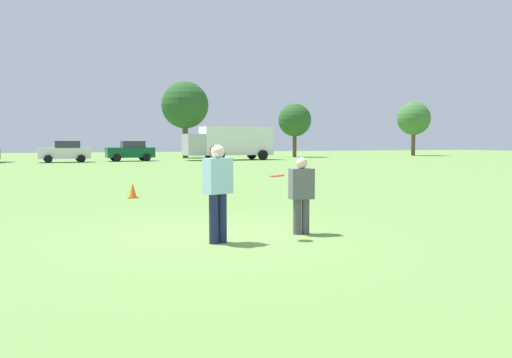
{
  "coord_description": "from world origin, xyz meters",
  "views": [
    {
      "loc": [
        -2.91,
        -9.35,
        1.76
      ],
      "look_at": [
        0.95,
        0.52,
        1.01
      ],
      "focal_mm": 37.17,
      "sensor_mm": 36.0,
      "label": 1
    }
  ],
  "objects": [
    {
      "name": "ground_plane",
      "position": [
        0.0,
        0.0,
        0.0
      ],
      "size": [
        161.66,
        161.66,
        0.0
      ],
      "primitive_type": "plane",
      "color": "#6B9347"
    },
    {
      "name": "player_thrower",
      "position": [
        -0.21,
        -0.63,
        0.96
      ],
      "size": [
        0.53,
        0.4,
        1.71
      ],
      "color": "#1E234C",
      "rests_on": "ground"
    },
    {
      "name": "player_defender",
      "position": [
        1.54,
        -0.35,
        0.82
      ],
      "size": [
        0.46,
        0.29,
        1.47
      ],
      "color": "#4C4C51",
      "rests_on": "ground"
    },
    {
      "name": "frisbee",
      "position": [
        0.88,
        -0.68,
        1.15
      ],
      "size": [
        0.27,
        0.27,
        0.06
      ],
      "color": "#E54C33"
    },
    {
      "name": "traffic_cone",
      "position": [
        -0.5,
        7.41,
        0.23
      ],
      "size": [
        0.32,
        0.32,
        0.48
      ],
      "color": "#D8590C",
      "rests_on": "ground"
    },
    {
      "name": "parked_car_near_right",
      "position": [
        -1.65,
        38.48,
        0.92
      ],
      "size": [
        4.26,
        2.33,
        1.82
      ],
      "color": "silver",
      "rests_on": "ground"
    },
    {
      "name": "parked_car_far_right",
      "position": [
        3.99,
        39.38,
        0.92
      ],
      "size": [
        4.26,
        2.33,
        1.82
      ],
      "color": "#0C4C2D",
      "rests_on": "ground"
    },
    {
      "name": "box_truck",
      "position": [
        13.33,
        38.94,
        1.75
      ],
      "size": [
        8.58,
        3.21,
        3.18
      ],
      "color": "white",
      "rests_on": "ground"
    },
    {
      "name": "bystander_sideline_watcher",
      "position": [
        8.85,
        29.88,
        0.86
      ],
      "size": [
        0.46,
        0.33,
        1.52
      ],
      "color": "gray",
      "rests_on": "ground"
    },
    {
      "name": "tree_center_elm",
      "position": [
        11.0,
        47.36,
        5.7
      ],
      "size": [
        5.1,
        5.1,
        8.28
      ],
      "color": "brown",
      "rests_on": "ground"
    },
    {
      "name": "tree_east_birch",
      "position": [
        23.22,
        45.34,
        4.19
      ],
      "size": [
        3.75,
        3.75,
        6.09
      ],
      "color": "brown",
      "rests_on": "ground"
    },
    {
      "name": "tree_east_oak",
      "position": [
        40.0,
        45.76,
        4.64
      ],
      "size": [
        4.15,
        4.15,
        6.74
      ],
      "color": "brown",
      "rests_on": "ground"
    }
  ]
}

